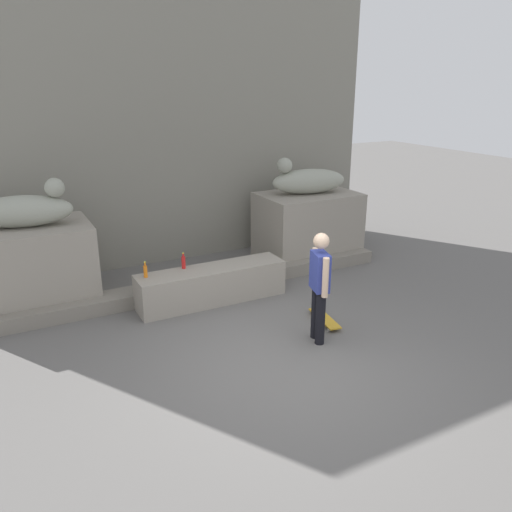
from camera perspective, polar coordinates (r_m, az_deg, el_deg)
The scene contains 12 objects.
ground_plane at distance 7.19m, azimuth 2.66°, elevation -11.82°, with size 40.00×40.00×0.00m, color #605E5B.
facade_wall at distance 10.87m, azimuth -11.12°, elevation 14.10°, with size 9.55×0.60×5.62m, color gray.
pedestal_left at distance 9.39m, azimuth -23.90°, elevation -1.16°, with size 2.05×1.38×1.41m, color gray.
pedestal_right at distance 11.10m, azimuth 5.75°, elevation 3.39°, with size 2.05×1.38×1.41m, color gray.
statue_reclining_left at distance 9.12m, azimuth -24.51°, elevation 4.71°, with size 1.68×0.86×0.78m.
statue_reclining_right at distance 10.86m, azimuth 5.74°, elevation 8.41°, with size 1.68×0.85×0.78m.
ledge_block at distance 8.94m, azimuth -4.94°, elevation -3.20°, with size 2.62×0.61×0.62m, color gray.
skater at distance 7.42m, azimuth 7.10°, elevation -3.00°, with size 0.29×0.52×1.67m.
skateboard at distance 8.33m, azimuth 7.66°, elevation -6.92°, with size 0.32×0.82×0.08m.
bottle_red at distance 8.83m, azimuth -8.09°, elevation -0.67°, with size 0.07×0.07×0.28m.
bottle_orange at distance 8.55m, azimuth -12.24°, elevation -1.65°, with size 0.07×0.07×0.27m.
stair_step at distance 9.47m, azimuth -6.16°, elevation -3.18°, with size 7.60×0.50×0.25m, color gray.
Camera 1 is at (-3.16, -5.30, 3.69)m, focal length 35.86 mm.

